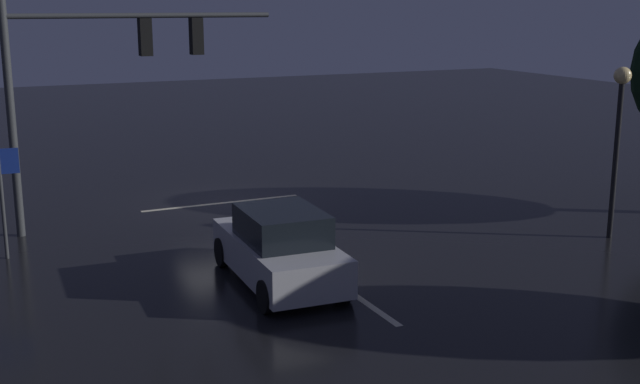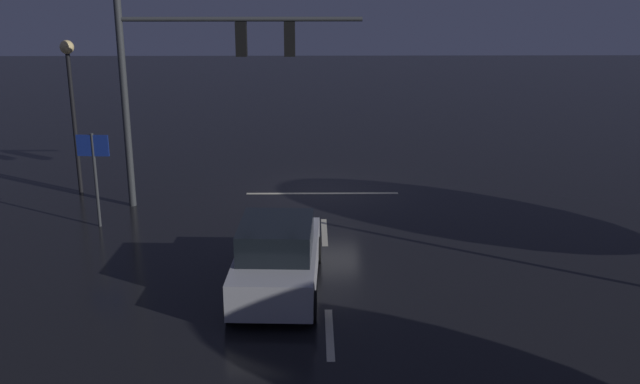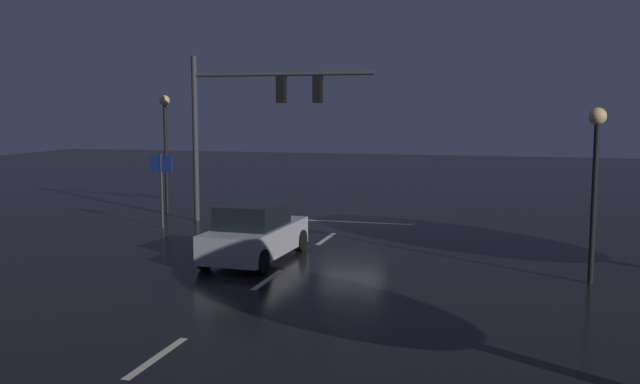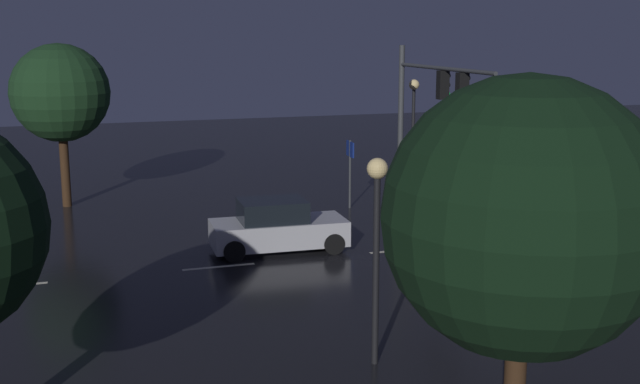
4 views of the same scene
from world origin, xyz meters
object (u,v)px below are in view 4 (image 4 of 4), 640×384
Objects in this scene: traffic_signal_assembly at (427,102)px; street_lamp_right_kerb at (413,114)px; tree_right_near at (60,93)px; car_approaching at (277,227)px; street_lamp_left_kerb at (377,219)px; tree_left_near at (523,218)px; route_sign at (350,159)px.

street_lamp_right_kerb is (4.37, -1.48, -0.93)m from traffic_signal_assembly.
tree_right_near is at bearing 62.41° from traffic_signal_assembly.
tree_right_near is (9.16, 6.34, 3.76)m from car_approaching.
tree_right_near reaches higher than street_lamp_left_kerb.
traffic_signal_assembly is 17.05m from tree_left_near.
street_lamp_left_kerb reaches higher than car_approaching.
traffic_signal_assembly is at bearing -68.55° from car_approaching.
car_approaching is at bearing 131.19° from street_lamp_right_kerb.
route_sign is (-1.57, 3.43, -1.51)m from street_lamp_right_kerb.
street_lamp_left_kerb is 4.42m from tree_left_near.
traffic_signal_assembly is 13.57m from street_lamp_left_kerb.
tree_right_near is at bearing 34.72° from car_approaching.
traffic_signal_assembly reaches higher than car_approaching.
car_approaching is 9.52m from street_lamp_left_kerb.
traffic_signal_assembly is 1.62× the size of street_lamp_left_kerb.
tree_left_near is (-20.35, 7.44, 0.63)m from street_lamp_right_kerb.
traffic_signal_assembly is at bearing 161.30° from street_lamp_right_kerb.
tree_right_near reaches higher than traffic_signal_assembly.
car_approaching is 7.02m from route_sign.
route_sign is at bearing -109.64° from tree_right_near.
street_lamp_right_kerb reaches higher than route_sign.
street_lamp_left_kerb is 18.07m from street_lamp_right_kerb.
street_lamp_right_kerb is at bearing -26.98° from street_lamp_left_kerb.
route_sign is at bearing -18.17° from street_lamp_left_kerb.
traffic_signal_assembly reaches higher than route_sign.
route_sign is 19.32m from tree_left_near.
tree_right_near reaches higher than tree_left_near.
route_sign is (2.80, 1.95, -2.45)m from traffic_signal_assembly.
tree_left_near is at bearing -178.19° from car_approaching.
tree_right_near is (6.65, 12.73, 0.14)m from traffic_signal_assembly.
route_sign is 0.42× the size of tree_right_near.
tree_left_near reaches higher than street_lamp_right_kerb.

